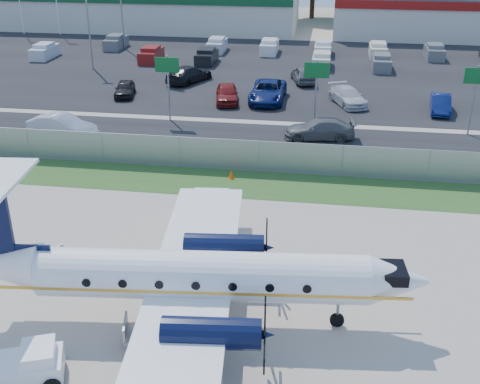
# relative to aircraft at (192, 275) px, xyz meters

# --- Properties ---
(ground) EXTENTS (170.00, 170.00, 0.00)m
(ground) POSITION_rel_aircraft_xyz_m (0.73, 1.24, -2.13)
(ground) COLOR #B4A898
(ground) RESTS_ON ground
(grass_verge) EXTENTS (170.00, 4.00, 0.02)m
(grass_verge) POSITION_rel_aircraft_xyz_m (0.73, 13.24, -2.12)
(grass_verge) COLOR #2D561E
(grass_verge) RESTS_ON ground
(access_road) EXTENTS (170.00, 8.00, 0.02)m
(access_road) POSITION_rel_aircraft_xyz_m (0.73, 20.24, -2.12)
(access_road) COLOR black
(access_road) RESTS_ON ground
(parking_lot) EXTENTS (170.00, 32.00, 0.02)m
(parking_lot) POSITION_rel_aircraft_xyz_m (0.73, 41.24, -2.12)
(parking_lot) COLOR black
(parking_lot) RESTS_ON ground
(perimeter_fence) EXTENTS (120.00, 0.06, 1.99)m
(perimeter_fence) POSITION_rel_aircraft_xyz_m (0.73, 15.24, -1.13)
(perimeter_fence) COLOR gray
(perimeter_fence) RESTS_ON ground
(building_west) EXTENTS (46.40, 12.40, 5.24)m
(building_west) POSITION_rel_aircraft_xyz_m (-23.27, 63.22, 0.50)
(building_west) COLOR silver
(building_west) RESTS_ON ground
(sign_left) EXTENTS (1.80, 0.26, 5.00)m
(sign_left) POSITION_rel_aircraft_xyz_m (-7.27, 24.15, 1.48)
(sign_left) COLOR gray
(sign_left) RESTS_ON ground
(sign_mid) EXTENTS (1.80, 0.26, 5.00)m
(sign_mid) POSITION_rel_aircraft_xyz_m (3.73, 24.15, 1.48)
(sign_mid) COLOR gray
(sign_mid) RESTS_ON ground
(sign_right) EXTENTS (1.80, 0.26, 5.00)m
(sign_right) POSITION_rel_aircraft_xyz_m (14.73, 24.15, 1.48)
(sign_right) COLOR gray
(sign_right) RESTS_ON ground
(light_pole_nw) EXTENTS (0.90, 0.35, 9.09)m
(light_pole_nw) POSITION_rel_aircraft_xyz_m (-19.27, 39.24, 3.10)
(light_pole_nw) COLOR gray
(light_pole_nw) RESTS_ON ground
(light_pole_sw) EXTENTS (0.90, 0.35, 9.09)m
(light_pole_sw) POSITION_rel_aircraft_xyz_m (-19.27, 49.24, 3.10)
(light_pole_sw) COLOR gray
(light_pole_sw) RESTS_ON ground
(tree_line) EXTENTS (112.00, 6.00, 14.00)m
(tree_line) POSITION_rel_aircraft_xyz_m (0.73, 75.24, -2.13)
(tree_line) COLOR #274F17
(tree_line) RESTS_ON ground
(aircraft) EXTENTS (17.95, 17.67, 5.52)m
(aircraft) POSITION_rel_aircraft_xyz_m (0.00, 0.00, 0.00)
(aircraft) COLOR white
(aircraft) RESTS_ON ground
(pushback_tug) EXTENTS (2.88, 2.52, 1.35)m
(pushback_tug) POSITION_rel_aircraft_xyz_m (-4.81, -4.04, -1.48)
(pushback_tug) COLOR white
(pushback_tug) RESTS_ON ground
(baggage_cart_near) EXTENTS (2.03, 1.66, 0.92)m
(baggage_cart_near) POSITION_rel_aircraft_xyz_m (-6.27, 2.66, -1.70)
(baggage_cart_near) COLOR gray
(baggage_cart_near) RESTS_ON ground
(baggage_cart_far) EXTENTS (2.22, 1.63, 1.05)m
(baggage_cart_far) POSITION_rel_aircraft_xyz_m (-1.25, -1.47, -1.64)
(baggage_cart_far) COLOR gray
(baggage_cart_far) RESTS_ON ground
(cone_starboard_wing) EXTENTS (0.38, 0.38, 0.54)m
(cone_starboard_wing) POSITION_rel_aircraft_xyz_m (-0.81, 13.94, -1.88)
(cone_starboard_wing) COLOR #D75506
(cone_starboard_wing) RESTS_ON ground
(road_car_west) EXTENTS (5.27, 2.81, 1.65)m
(road_car_west) POSITION_rel_aircraft_xyz_m (-13.75, 19.25, -2.13)
(road_car_west) COLOR silver
(road_car_west) RESTS_ON ground
(road_car_mid) EXTENTS (5.14, 2.61, 1.43)m
(road_car_mid) POSITION_rel_aircraft_xyz_m (4.17, 21.76, -2.13)
(road_car_mid) COLOR #595B5E
(road_car_mid) RESTS_ON ground
(parked_car_a) EXTENTS (2.31, 4.12, 1.32)m
(parked_car_a) POSITION_rel_aircraft_xyz_m (-12.83, 30.13, -2.13)
(parked_car_a) COLOR black
(parked_car_a) RESTS_ON ground
(parked_car_b) EXTENTS (2.59, 4.76, 1.54)m
(parked_car_b) POSITION_rel_aircraft_xyz_m (-3.77, 29.61, -2.13)
(parked_car_b) COLOR maroon
(parked_car_b) RESTS_ON ground
(parked_car_c) EXTENTS (2.83, 6.05, 1.68)m
(parked_car_c) POSITION_rel_aircraft_xyz_m (-0.41, 30.47, -2.13)
(parked_car_c) COLOR navy
(parked_car_c) RESTS_ON ground
(parked_car_d) EXTENTS (3.68, 5.23, 1.41)m
(parked_car_d) POSITION_rel_aircraft_xyz_m (6.24, 30.45, -2.13)
(parked_car_d) COLOR silver
(parked_car_d) RESTS_ON ground
(parked_car_e) EXTENTS (1.91, 4.38, 1.40)m
(parked_car_e) POSITION_rel_aircraft_xyz_m (13.51, 29.38, -2.13)
(parked_car_e) COLOR navy
(parked_car_e) RESTS_ON ground
(parked_car_f) EXTENTS (4.18, 5.73, 1.54)m
(parked_car_f) POSITION_rel_aircraft_xyz_m (-8.37, 35.54, -2.13)
(parked_car_f) COLOR black
(parked_car_f) RESTS_ON ground
(parked_car_g) EXTENTS (2.85, 4.80, 1.53)m
(parked_car_g) POSITION_rel_aircraft_xyz_m (2.21, 37.06, -2.13)
(parked_car_g) COLOR #595B5E
(parked_car_g) RESTS_ON ground
(far_parking_rows) EXTENTS (56.00, 10.00, 1.60)m
(far_parking_rows) POSITION_rel_aircraft_xyz_m (0.73, 46.24, -2.13)
(far_parking_rows) COLOR gray
(far_parking_rows) RESTS_ON ground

